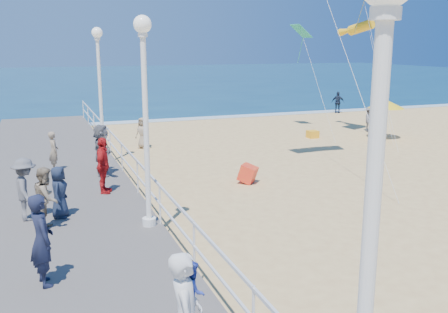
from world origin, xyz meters
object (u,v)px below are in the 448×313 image
object	(u,v)px
lamp_post_mid	(145,101)
spectator_3	(103,166)
spectator_0	(42,240)
beach_chair_right	(374,121)
beach_walker_b	(338,102)
box_kite	(248,175)
spectator_5	(102,150)
spectator_6	(54,151)
lamp_post_far	(99,78)
spectator_4	(59,192)
beach_walker_a	(369,119)
spectator_1	(46,198)
toddler_held	(193,290)
beach_walker_c	(143,133)
beach_chair_left	(313,134)
beach_umbrella	(386,104)
lamp_post_near	(372,212)
spectator_2	(25,189)

from	to	relation	value
lamp_post_mid	spectator_3	xyz separation A→B (m)	(-0.71, 3.39, -2.37)
spectator_0	beach_chair_right	distance (m)	26.47
beach_walker_b	lamp_post_mid	bearing A→B (deg)	80.27
lamp_post_mid	box_kite	xyz separation A→B (m)	(4.59, 4.13, -3.36)
spectator_5	spectator_6	xyz separation A→B (m)	(-1.59, 1.32, -0.19)
spectator_6	box_kite	distance (m)	7.28
lamp_post_far	spectator_4	bearing A→B (deg)	-105.85
beach_walker_a	spectator_5	bearing A→B (deg)	151.85
spectator_1	beach_walker_a	xyz separation A→B (m)	(18.28, 11.35, -0.47)
toddler_held	spectator_3	bearing A→B (deg)	14.16
toddler_held	spectator_3	xyz separation A→B (m)	(-0.01, 9.53, -0.39)
beach_walker_b	spectator_5	bearing A→B (deg)	69.95
spectator_1	spectator_3	size ratio (longest dim) A/B	0.91
beach_walker_c	spectator_4	bearing A→B (deg)	-67.14
spectator_3	beach_chair_left	size ratio (longest dim) A/B	3.26
spectator_3	beach_umbrella	size ratio (longest dim) A/B	0.84
beach_walker_a	beach_chair_left	distance (m)	4.28
toddler_held	spectator_3	world-z (taller)	spectator_3
lamp_post_near	lamp_post_far	size ratio (longest dim) A/B	1.00
spectator_6	spectator_3	bearing A→B (deg)	-167.11
box_kite	spectator_5	bearing A→B (deg)	114.75
toddler_held	spectator_0	size ratio (longest dim) A/B	0.47
beach_chair_right	spectator_6	bearing A→B (deg)	-160.02
beach_walker_a	beach_walker_b	xyz separation A→B (m)	(2.84, 7.58, 0.07)
toddler_held	spectator_4	xyz separation A→B (m)	(-1.43, 7.64, -0.57)
spectator_6	spectator_1	bearing A→B (deg)	168.50
box_kite	beach_chair_right	bearing A→B (deg)	-11.05
spectator_0	spectator_5	size ratio (longest dim) A/B	0.99
spectator_1	beach_walker_a	size ratio (longest dim) A/B	1.10
spectator_2	spectator_4	distance (m)	0.86
lamp_post_mid	beach_chair_left	xyz separation A→B (m)	(11.61, 11.35, -3.46)
beach_walker_c	beach_umbrella	xyz separation A→B (m)	(12.80, -2.19, 1.14)
spectator_4	box_kite	size ratio (longest dim) A/B	2.38
spectator_6	beach_walker_b	world-z (taller)	spectator_6
lamp_post_near	beach_walker_b	distance (m)	34.27
spectator_0	beach_chair_left	world-z (taller)	spectator_0
lamp_post_far	toddler_held	bearing A→B (deg)	-92.64
spectator_2	beach_chair_left	xyz separation A→B (m)	(14.59, 9.76, -1.05)
spectator_2	spectator_4	world-z (taller)	spectator_2
lamp_post_mid	spectator_0	distance (m)	4.33
lamp_post_mid	spectator_0	size ratio (longest dim) A/B	2.87
spectator_4	beach_walker_c	world-z (taller)	spectator_4
lamp_post_mid	beach_walker_b	bearing A→B (deg)	46.46
lamp_post_mid	spectator_3	bearing A→B (deg)	101.76
lamp_post_far	beach_chair_right	bearing A→B (deg)	16.29
lamp_post_far	spectator_0	size ratio (longest dim) A/B	2.87
beach_walker_c	lamp_post_mid	bearing A→B (deg)	-54.98
beach_umbrella	beach_chair_right	size ratio (longest dim) A/B	3.89
lamp_post_mid	beach_walker_b	size ratio (longest dim) A/B	3.30
spectator_5	beach_chair_right	world-z (taller)	spectator_5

